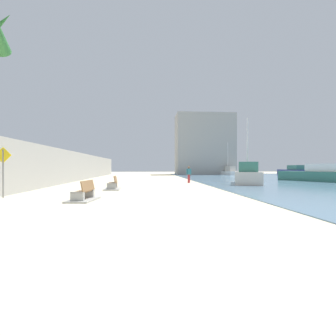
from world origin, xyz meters
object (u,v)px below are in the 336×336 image
at_px(boat_distant, 293,171).
at_px(bench_near, 84,196).
at_px(person_walking, 189,173).
at_px(boat_mid_bay, 229,172).
at_px(boat_outer, 248,175).
at_px(bench_far, 113,186).
at_px(boat_far_left, 315,175).
at_px(pedestrian_sign, 3,166).

bearing_deg(boat_distant, bench_near, -130.61).
relative_size(bench_near, person_walking, 1.32).
distance_m(boat_distant, boat_mid_bay, 12.25).
bearing_deg(boat_outer, bench_far, -157.82).
relative_size(bench_far, boat_mid_bay, 0.33).
distance_m(bench_near, boat_distant, 48.11).
height_order(bench_near, boat_mid_bay, boat_mid_bay).
xyz_separation_m(bench_near, person_walking, (7.24, 13.47, 0.75)).
xyz_separation_m(bench_near, boat_mid_bay, (19.21, 38.37, 0.46)).
bearing_deg(boat_far_left, boat_mid_bay, 95.75).
bearing_deg(boat_far_left, boat_outer, -157.54).
bearing_deg(boat_far_left, person_walking, -174.40).
distance_m(bench_far, pedestrian_sign, 7.09).
bearing_deg(boat_far_left, boat_distant, 65.77).
bearing_deg(boat_distant, pedestrian_sign, -135.57).
xyz_separation_m(bench_far, boat_mid_bay, (18.63, 32.10, 0.46)).
xyz_separation_m(boat_far_left, boat_mid_bay, (-2.36, 23.49, -0.08)).
bearing_deg(person_walking, pedestrian_sign, -134.23).
bearing_deg(person_walking, boat_distant, 43.76).
bearing_deg(boat_outer, person_walking, 155.15).
bearing_deg(pedestrian_sign, boat_distant, 44.43).
distance_m(person_walking, boat_outer, 5.68).
bearing_deg(boat_outer, pedestrian_sign, -150.27).
bearing_deg(pedestrian_sign, boat_far_left, 27.27).
relative_size(person_walking, boat_outer, 0.27).
distance_m(bench_near, boat_far_left, 26.21).
bearing_deg(boat_mid_bay, boat_distant, -8.68).
relative_size(bench_far, pedestrian_sign, 0.80).
height_order(boat_mid_bay, boat_outer, boat_mid_bay).
height_order(person_walking, boat_distant, boat_distant).
distance_m(boat_far_left, pedestrian_sign, 29.28).
distance_m(boat_mid_bay, boat_outer, 28.12).
bearing_deg(bench_far, person_walking, 47.24).
bearing_deg(bench_far, boat_mid_bay, 59.88).
height_order(bench_far, boat_outer, boat_outer).
distance_m(boat_outer, pedestrian_sign, 19.41).
xyz_separation_m(boat_distant, pedestrian_sign, (-35.76, -35.05, 0.90)).
relative_size(person_walking, boat_far_left, 0.22).
bearing_deg(boat_mid_bay, boat_far_left, -84.25).
relative_size(person_walking, pedestrian_sign, 0.63).
bearing_deg(boat_mid_bay, person_walking, -115.67).
bearing_deg(boat_distant, person_walking, -136.24).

